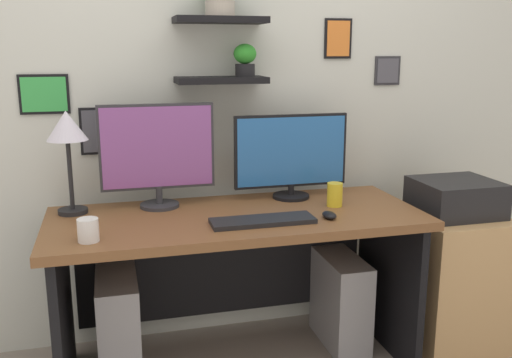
{
  "coord_description": "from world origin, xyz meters",
  "views": [
    {
      "loc": [
        -0.53,
        -2.34,
        1.46
      ],
      "look_at": [
        0.1,
        0.05,
        0.89
      ],
      "focal_mm": 39.51,
      "sensor_mm": 36.0,
      "label": 1
    }
  ],
  "objects_px": {
    "desk_lamp": "(67,134)",
    "computer_tower_left": "(119,326)",
    "monitor_left": "(157,152)",
    "desk": "(235,254)",
    "computer_mouse": "(329,215)",
    "keyboard": "(263,221)",
    "drawer_cabinet": "(449,278)",
    "printer": "(455,197)",
    "coffee_mug": "(88,230)",
    "water_cup": "(335,195)",
    "monitor_right": "(291,155)",
    "computer_tower_right": "(341,300)"
  },
  "relations": [
    {
      "from": "monitor_right",
      "to": "computer_tower_left",
      "type": "relative_size",
      "value": 1.18
    },
    {
      "from": "monitor_left",
      "to": "computer_tower_right",
      "type": "height_order",
      "value": "monitor_left"
    },
    {
      "from": "monitor_right",
      "to": "water_cup",
      "type": "relative_size",
      "value": 5.12
    },
    {
      "from": "desk",
      "to": "printer",
      "type": "bearing_deg",
      "value": -3.62
    },
    {
      "from": "desk",
      "to": "desk_lamp",
      "type": "bearing_deg",
      "value": 168.12
    },
    {
      "from": "desk",
      "to": "printer",
      "type": "distance_m",
      "value": 1.12
    },
    {
      "from": "desk_lamp",
      "to": "keyboard",
      "type": "bearing_deg",
      "value": -24.64
    },
    {
      "from": "computer_mouse",
      "to": "computer_tower_left",
      "type": "bearing_deg",
      "value": 164.99
    },
    {
      "from": "keyboard",
      "to": "monitor_left",
      "type": "bearing_deg",
      "value": 136.79
    },
    {
      "from": "desk_lamp",
      "to": "drawer_cabinet",
      "type": "bearing_deg",
      "value": -6.89
    },
    {
      "from": "monitor_left",
      "to": "desk_lamp",
      "type": "distance_m",
      "value": 0.4
    },
    {
      "from": "monitor_left",
      "to": "water_cup",
      "type": "distance_m",
      "value": 0.84
    },
    {
      "from": "printer",
      "to": "monitor_right",
      "type": "bearing_deg",
      "value": 163.34
    },
    {
      "from": "monitor_right",
      "to": "computer_tower_right",
      "type": "xyz_separation_m",
      "value": [
        0.23,
        -0.13,
        -0.73
      ]
    },
    {
      "from": "desk",
      "to": "computer_tower_right",
      "type": "bearing_deg",
      "value": 3.8
    },
    {
      "from": "keyboard",
      "to": "desk_lamp",
      "type": "relative_size",
      "value": 0.96
    },
    {
      "from": "keyboard",
      "to": "drawer_cabinet",
      "type": "bearing_deg",
      "value": 7.83
    },
    {
      "from": "monitor_right",
      "to": "computer_tower_right",
      "type": "bearing_deg",
      "value": -28.46
    },
    {
      "from": "water_cup",
      "to": "drawer_cabinet",
      "type": "bearing_deg",
      "value": -2.64
    },
    {
      "from": "water_cup",
      "to": "computer_tower_left",
      "type": "xyz_separation_m",
      "value": [
        -1.01,
        0.06,
        -0.57
      ]
    },
    {
      "from": "printer",
      "to": "keyboard",
      "type": "bearing_deg",
      "value": -172.17
    },
    {
      "from": "monitor_left",
      "to": "water_cup",
      "type": "xyz_separation_m",
      "value": [
        0.79,
        -0.2,
        -0.2
      ]
    },
    {
      "from": "monitor_left",
      "to": "desk_lamp",
      "type": "height_order",
      "value": "monitor_left"
    },
    {
      "from": "computer_mouse",
      "to": "computer_tower_right",
      "type": "xyz_separation_m",
      "value": [
        0.18,
        0.26,
        -0.54
      ]
    },
    {
      "from": "desk",
      "to": "keyboard",
      "type": "bearing_deg",
      "value": -70.29
    },
    {
      "from": "monitor_left",
      "to": "computer_mouse",
      "type": "height_order",
      "value": "monitor_left"
    },
    {
      "from": "monitor_left",
      "to": "computer_mouse",
      "type": "bearing_deg",
      "value": -28.9
    },
    {
      "from": "printer",
      "to": "computer_mouse",
      "type": "bearing_deg",
      "value": -168.27
    },
    {
      "from": "keyboard",
      "to": "computer_tower_right",
      "type": "relative_size",
      "value": 0.96
    },
    {
      "from": "desk",
      "to": "monitor_left",
      "type": "relative_size",
      "value": 3.17
    },
    {
      "from": "printer",
      "to": "computer_tower_right",
      "type": "bearing_deg",
      "value": 168.95
    },
    {
      "from": "computer_mouse",
      "to": "drawer_cabinet",
      "type": "height_order",
      "value": "computer_mouse"
    },
    {
      "from": "keyboard",
      "to": "computer_tower_left",
      "type": "xyz_separation_m",
      "value": [
        -0.61,
        0.23,
        -0.52
      ]
    },
    {
      "from": "monitor_right",
      "to": "water_cup",
      "type": "xyz_separation_m",
      "value": [
        0.15,
        -0.2,
        -0.16
      ]
    },
    {
      "from": "monitor_left",
      "to": "desk_lamp",
      "type": "relative_size",
      "value": 1.14
    },
    {
      "from": "keyboard",
      "to": "water_cup",
      "type": "bearing_deg",
      "value": 23.18
    },
    {
      "from": "computer_tower_left",
      "to": "drawer_cabinet",
      "type": "bearing_deg",
      "value": -3.27
    },
    {
      "from": "monitor_right",
      "to": "printer",
      "type": "relative_size",
      "value": 1.48
    },
    {
      "from": "monitor_left",
      "to": "computer_tower_left",
      "type": "relative_size",
      "value": 1.09
    },
    {
      "from": "keyboard",
      "to": "desk_lamp",
      "type": "xyz_separation_m",
      "value": [
        -0.78,
        0.36,
        0.35
      ]
    },
    {
      "from": "desk",
      "to": "computer_mouse",
      "type": "bearing_deg",
      "value": -30.61
    },
    {
      "from": "desk",
      "to": "coffee_mug",
      "type": "distance_m",
      "value": 0.73
    },
    {
      "from": "computer_tower_left",
      "to": "keyboard",
      "type": "bearing_deg",
      "value": -20.88
    },
    {
      "from": "desk_lamp",
      "to": "computer_tower_left",
      "type": "bearing_deg",
      "value": -36.56
    },
    {
      "from": "computer_tower_left",
      "to": "computer_mouse",
      "type": "bearing_deg",
      "value": -15.01
    },
    {
      "from": "desk_lamp",
      "to": "drawer_cabinet",
      "type": "height_order",
      "value": "desk_lamp"
    },
    {
      "from": "computer_tower_right",
      "to": "drawer_cabinet",
      "type": "bearing_deg",
      "value": -11.05
    },
    {
      "from": "drawer_cabinet",
      "to": "printer",
      "type": "bearing_deg",
      "value": 0.0
    },
    {
      "from": "monitor_right",
      "to": "keyboard",
      "type": "xyz_separation_m",
      "value": [
        -0.25,
        -0.37,
        -0.2
      ]
    },
    {
      "from": "desk_lamp",
      "to": "water_cup",
      "type": "xyz_separation_m",
      "value": [
        1.17,
        -0.19,
        -0.3
      ]
    }
  ]
}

